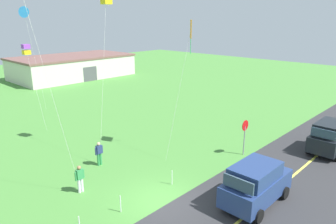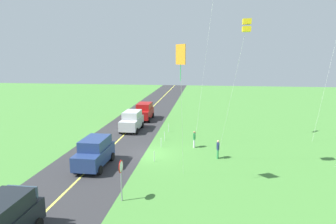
{
  "view_description": "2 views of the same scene",
  "coord_description": "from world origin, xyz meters",
  "px_view_note": "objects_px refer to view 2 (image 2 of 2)",
  "views": [
    {
      "loc": [
        -10.35,
        -10.43,
        9.28
      ],
      "look_at": [
        2.25,
        1.56,
        4.11
      ],
      "focal_mm": 33.69,
      "sensor_mm": 36.0,
      "label": 1
    },
    {
      "loc": [
        23.45,
        4.63,
        8.53
      ],
      "look_at": [
        0.26,
        1.65,
        3.9
      ],
      "focal_mm": 30.36,
      "sensor_mm": 36.0,
      "label": 2
    }
  ],
  "objects_px": {
    "car_parked_west_near": "(132,121)",
    "person_adult_near": "(218,149)",
    "kite_yellow_high": "(181,57)",
    "car_suv_foreground": "(95,152)",
    "stop_sign": "(121,173)",
    "person_adult_companion": "(194,139)",
    "car_parked_west_far": "(144,111)",
    "kite_red_low": "(247,26)"
  },
  "relations": [
    {
      "from": "car_parked_west_far",
      "to": "car_suv_foreground",
      "type": "bearing_deg",
      "value": -1.24
    },
    {
      "from": "car_parked_west_far",
      "to": "kite_red_low",
      "type": "relative_size",
      "value": 0.4
    },
    {
      "from": "person_adult_companion",
      "to": "kite_red_low",
      "type": "relative_size",
      "value": 0.15
    },
    {
      "from": "car_suv_foreground",
      "to": "person_adult_companion",
      "type": "height_order",
      "value": "car_suv_foreground"
    },
    {
      "from": "stop_sign",
      "to": "kite_yellow_high",
      "type": "relative_size",
      "value": 0.28
    },
    {
      "from": "car_parked_west_near",
      "to": "car_parked_west_far",
      "type": "xyz_separation_m",
      "value": [
        -5.74,
        0.24,
        0.0
      ]
    },
    {
      "from": "car_suv_foreground",
      "to": "car_parked_west_far",
      "type": "relative_size",
      "value": 1.0
    },
    {
      "from": "car_parked_west_near",
      "to": "car_parked_west_far",
      "type": "bearing_deg",
      "value": 177.58
    },
    {
      "from": "person_adult_near",
      "to": "kite_red_low",
      "type": "height_order",
      "value": "kite_red_low"
    },
    {
      "from": "car_parked_west_near",
      "to": "stop_sign",
      "type": "height_order",
      "value": "stop_sign"
    },
    {
      "from": "car_parked_west_far",
      "to": "person_adult_companion",
      "type": "height_order",
      "value": "car_parked_west_far"
    },
    {
      "from": "car_suv_foreground",
      "to": "person_adult_near",
      "type": "height_order",
      "value": "car_suv_foreground"
    },
    {
      "from": "car_parked_west_near",
      "to": "person_adult_near",
      "type": "xyz_separation_m",
      "value": [
        8.12,
        9.51,
        -0.29
      ]
    },
    {
      "from": "kite_yellow_high",
      "to": "car_parked_west_far",
      "type": "bearing_deg",
      "value": -161.6
    },
    {
      "from": "car_parked_west_near",
      "to": "person_adult_near",
      "type": "distance_m",
      "value": 12.51
    },
    {
      "from": "car_parked_west_near",
      "to": "person_adult_companion",
      "type": "height_order",
      "value": "car_parked_west_near"
    },
    {
      "from": "stop_sign",
      "to": "kite_yellow_high",
      "type": "height_order",
      "value": "kite_yellow_high"
    },
    {
      "from": "car_suv_foreground",
      "to": "kite_red_low",
      "type": "bearing_deg",
      "value": 93.43
    },
    {
      "from": "stop_sign",
      "to": "kite_red_low",
      "type": "distance_m",
      "value": 12.87
    },
    {
      "from": "car_parked_west_far",
      "to": "person_adult_near",
      "type": "xyz_separation_m",
      "value": [
        13.86,
        9.27,
        -0.29
      ]
    },
    {
      "from": "person_adult_near",
      "to": "car_parked_west_near",
      "type": "bearing_deg",
      "value": -64.35
    },
    {
      "from": "car_suv_foreground",
      "to": "stop_sign",
      "type": "xyz_separation_m",
      "value": [
        5.02,
        3.64,
        0.65
      ]
    },
    {
      "from": "car_parked_west_near",
      "to": "kite_yellow_high",
      "type": "distance_m",
      "value": 17.14
    },
    {
      "from": "person_adult_near",
      "to": "kite_yellow_high",
      "type": "xyz_separation_m",
      "value": [
        5.83,
        -2.72,
        7.59
      ]
    },
    {
      "from": "stop_sign",
      "to": "car_suv_foreground",
      "type": "bearing_deg",
      "value": -144.05
    },
    {
      "from": "car_parked_west_near",
      "to": "kite_red_low",
      "type": "distance_m",
      "value": 17.86
    },
    {
      "from": "person_adult_near",
      "to": "kite_yellow_high",
      "type": "relative_size",
      "value": 0.17
    },
    {
      "from": "car_parked_west_near",
      "to": "kite_yellow_high",
      "type": "height_order",
      "value": "kite_yellow_high"
    },
    {
      "from": "kite_yellow_high",
      "to": "person_adult_companion",
      "type": "bearing_deg",
      "value": 175.72
    },
    {
      "from": "car_suv_foreground",
      "to": "kite_red_low",
      "type": "relative_size",
      "value": 0.4
    },
    {
      "from": "person_adult_companion",
      "to": "kite_red_low",
      "type": "bearing_deg",
      "value": 133.4
    },
    {
      "from": "car_parked_west_far",
      "to": "car_parked_west_near",
      "type": "bearing_deg",
      "value": -2.42
    },
    {
      "from": "stop_sign",
      "to": "person_adult_companion",
      "type": "distance_m",
      "value": 11.42
    },
    {
      "from": "person_adult_companion",
      "to": "kite_red_low",
      "type": "height_order",
      "value": "kite_red_low"
    },
    {
      "from": "person_adult_companion",
      "to": "stop_sign",
      "type": "bearing_deg",
      "value": 77.53
    },
    {
      "from": "person_adult_companion",
      "to": "kite_red_low",
      "type": "xyz_separation_m",
      "value": [
        5.0,
        3.61,
        9.7
      ]
    },
    {
      "from": "car_parked_west_far",
      "to": "kite_red_low",
      "type": "xyz_separation_m",
      "value": [
        16.17,
        10.79,
        9.41
      ]
    },
    {
      "from": "car_suv_foreground",
      "to": "car_parked_west_near",
      "type": "distance_m",
      "value": 11.1
    },
    {
      "from": "car_suv_foreground",
      "to": "car_parked_west_near",
      "type": "xyz_separation_m",
      "value": [
        -11.1,
        0.12,
        0.0
      ]
    },
    {
      "from": "car_parked_west_near",
      "to": "person_adult_near",
      "type": "height_order",
      "value": "car_parked_west_near"
    },
    {
      "from": "car_parked_west_near",
      "to": "kite_red_low",
      "type": "height_order",
      "value": "kite_red_low"
    },
    {
      "from": "car_parked_west_far",
      "to": "kite_yellow_high",
      "type": "bearing_deg",
      "value": 18.4
    }
  ]
}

